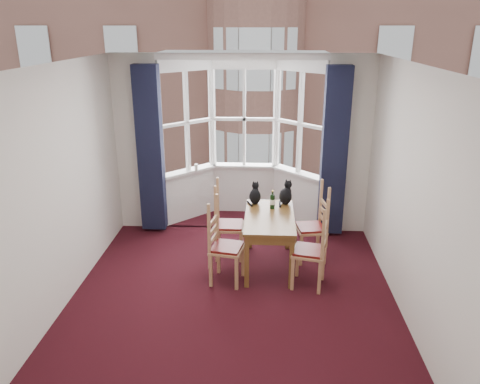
# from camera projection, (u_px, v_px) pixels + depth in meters

# --- Properties ---
(floor) EXTENTS (4.50, 4.50, 0.00)m
(floor) POSITION_uv_depth(u_px,v_px,m) (232.00, 302.00, 5.71)
(floor) COLOR black
(floor) RESTS_ON ground
(ceiling) EXTENTS (4.50, 4.50, 0.00)m
(ceiling) POSITION_uv_depth(u_px,v_px,m) (231.00, 65.00, 4.77)
(ceiling) COLOR white
(ceiling) RESTS_ON floor
(wall_left) EXTENTS (0.00, 4.50, 4.50)m
(wall_left) POSITION_uv_depth(u_px,v_px,m) (57.00, 191.00, 5.34)
(wall_left) COLOR silver
(wall_left) RESTS_ON floor
(wall_right) EXTENTS (0.00, 4.50, 4.50)m
(wall_right) POSITION_uv_depth(u_px,v_px,m) (413.00, 197.00, 5.13)
(wall_right) COLOR silver
(wall_right) RESTS_ON floor
(wall_near) EXTENTS (4.00, 0.00, 4.00)m
(wall_near) POSITION_uv_depth(u_px,v_px,m) (207.00, 308.00, 3.12)
(wall_near) COLOR silver
(wall_near) RESTS_ON floor
(wall_back_pier_left) EXTENTS (0.70, 0.12, 2.80)m
(wall_back_pier_left) POSITION_uv_depth(u_px,v_px,m) (139.00, 144.00, 7.44)
(wall_back_pier_left) COLOR silver
(wall_back_pier_left) RESTS_ON floor
(wall_back_pier_right) EXTENTS (0.70, 0.12, 2.80)m
(wall_back_pier_right) POSITION_uv_depth(u_px,v_px,m) (348.00, 147.00, 7.27)
(wall_back_pier_right) COLOR silver
(wall_back_pier_right) RESTS_ON floor
(bay_window) EXTENTS (2.76, 0.94, 2.80)m
(bay_window) POSITION_uv_depth(u_px,v_px,m) (243.00, 138.00, 7.83)
(bay_window) COLOR white
(bay_window) RESTS_ON floor
(curtain_left) EXTENTS (0.38, 0.22, 2.60)m
(curtain_left) POSITION_uv_depth(u_px,v_px,m) (150.00, 150.00, 7.27)
(curtain_left) COLOR #161932
(curtain_left) RESTS_ON floor
(curtain_right) EXTENTS (0.38, 0.22, 2.60)m
(curtain_right) POSITION_uv_depth(u_px,v_px,m) (334.00, 153.00, 7.13)
(curtain_right) COLOR #161932
(curtain_right) RESTS_ON floor
(dining_table) EXTENTS (0.67, 1.24, 0.76)m
(dining_table) POSITION_uv_depth(u_px,v_px,m) (269.00, 223.00, 6.34)
(dining_table) COLOR brown
(dining_table) RESTS_ON floor
(chair_left_near) EXTENTS (0.47, 0.49, 0.92)m
(chair_left_near) POSITION_uv_depth(u_px,v_px,m) (220.00, 248.00, 6.04)
(chair_left_near) COLOR tan
(chair_left_near) RESTS_ON floor
(chair_left_far) EXTENTS (0.40, 0.42, 0.92)m
(chair_left_far) POSITION_uv_depth(u_px,v_px,m) (223.00, 226.00, 6.69)
(chair_left_far) COLOR tan
(chair_left_far) RESTS_ON floor
(chair_right_near) EXTENTS (0.49, 0.50, 0.92)m
(chair_right_near) POSITION_uv_depth(u_px,v_px,m) (316.00, 253.00, 5.90)
(chair_right_near) COLOR tan
(chair_right_near) RESTS_ON floor
(chair_right_far) EXTENTS (0.47, 0.48, 0.92)m
(chair_right_far) POSITION_uv_depth(u_px,v_px,m) (317.00, 228.00, 6.62)
(chair_right_far) COLOR tan
(chair_right_far) RESTS_ON floor
(cat_left) EXTENTS (0.17, 0.24, 0.32)m
(cat_left) POSITION_uv_depth(u_px,v_px,m) (255.00, 195.00, 6.72)
(cat_left) COLOR black
(cat_left) RESTS_ON dining_table
(cat_right) EXTENTS (0.27, 0.30, 0.35)m
(cat_right) POSITION_uv_depth(u_px,v_px,m) (286.00, 195.00, 6.70)
(cat_right) COLOR black
(cat_right) RESTS_ON dining_table
(wine_bottle) EXTENTS (0.07, 0.07, 0.27)m
(wine_bottle) POSITION_uv_depth(u_px,v_px,m) (272.00, 201.00, 6.52)
(wine_bottle) COLOR black
(wine_bottle) RESTS_ON dining_table
(candle_tall) EXTENTS (0.06, 0.06, 0.11)m
(candle_tall) POSITION_uv_depth(u_px,v_px,m) (196.00, 167.00, 7.88)
(candle_tall) COLOR white
(candle_tall) RESTS_ON bay_window
(street) EXTENTS (80.00, 80.00, 0.00)m
(street) POSITION_uv_depth(u_px,v_px,m) (261.00, 145.00, 38.05)
(street) COLOR #333335
(street) RESTS_ON ground
(tenement_building) EXTENTS (18.40, 7.80, 15.20)m
(tenement_building) POSITION_uv_depth(u_px,v_px,m) (257.00, 68.00, 18.34)
(tenement_building) COLOR #925B4B
(tenement_building) RESTS_ON street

